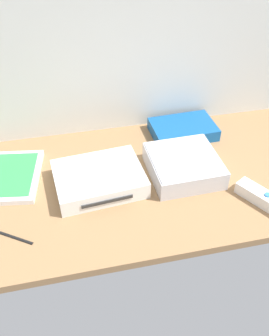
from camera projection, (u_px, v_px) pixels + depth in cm
name	position (u px, v px, depth cm)	size (l,w,h in cm)	color
ground_plane	(134.00, 183.00, 93.48)	(100.00, 48.00, 2.00)	#936D47
back_wall	(113.00, 17.00, 90.44)	(110.00, 1.20, 64.00)	silver
game_console	(99.00, 178.00, 90.10)	(22.33, 17.89, 4.40)	white
mini_computer	(184.00, 165.00, 93.25)	(17.36, 17.36, 5.30)	silver
game_case	(12.00, 176.00, 92.84)	(16.37, 20.87, 1.56)	white
network_router	(183.00, 129.00, 106.94)	(18.47, 12.92, 3.40)	#145193
remote_wand	(266.00, 200.00, 85.37)	(10.59, 14.59, 3.40)	white
stylus_pen	(14.00, 237.00, 78.68)	(0.70, 0.70, 9.00)	black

